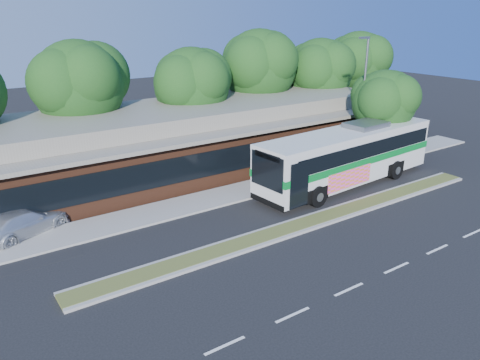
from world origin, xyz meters
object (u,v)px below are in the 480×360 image
(transit_bus, at_px, (348,152))
(sedan, at_px, (23,222))
(sidewalk_tree, at_px, (386,100))
(lamp_post, at_px, (363,99))

(transit_bus, xyz_separation_m, sedan, (-18.86, 4.00, -1.48))
(transit_bus, height_order, sidewalk_tree, sidewalk_tree)
(sedan, height_order, sidewalk_tree, sidewalk_tree)
(lamp_post, relative_size, transit_bus, 0.65)
(lamp_post, relative_size, sidewalk_tree, 1.32)
(lamp_post, xyz_separation_m, sidewalk_tree, (1.76, -0.59, -0.16))
(lamp_post, height_order, transit_bus, lamp_post)
(lamp_post, xyz_separation_m, transit_bus, (-3.50, -2.20, -2.75))
(sidewalk_tree, bearing_deg, lamp_post, 161.38)
(lamp_post, distance_m, sidewalk_tree, 1.86)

